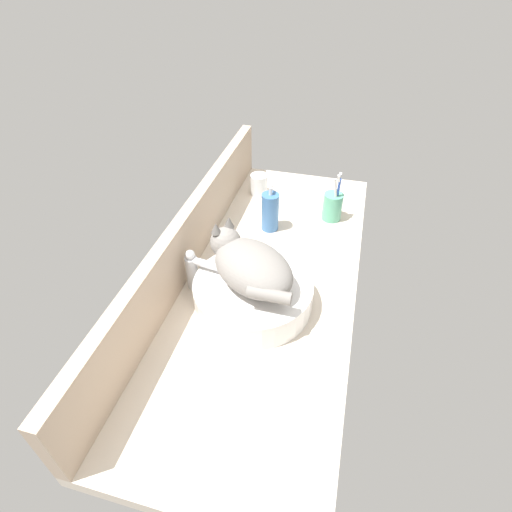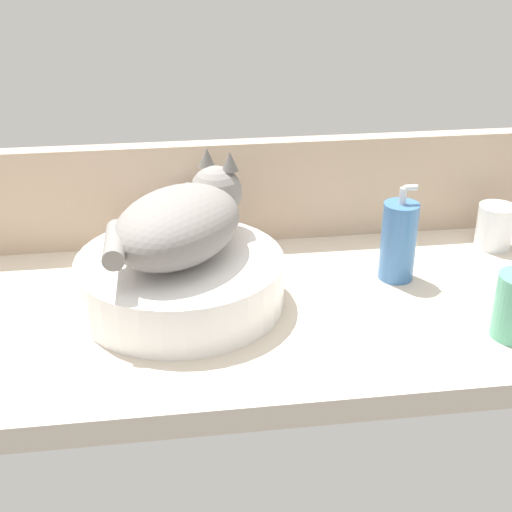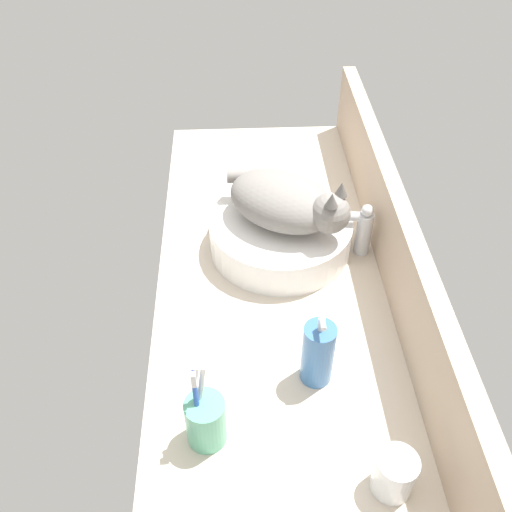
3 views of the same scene
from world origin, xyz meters
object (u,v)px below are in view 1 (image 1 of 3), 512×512
object	(u,v)px
sink_basin	(253,293)
water_glass	(259,186)
soap_dispenser	(270,212)
toothbrush_cup	(333,206)
faucet	(195,269)
cat	(249,265)

from	to	relation	value
sink_basin	water_glass	world-z (taller)	same
soap_dispenser	toothbrush_cup	world-z (taller)	toothbrush_cup
faucet	toothbrush_cup	world-z (taller)	toothbrush_cup
sink_basin	faucet	distance (cm)	18.30
sink_basin	soap_dispenser	distance (cm)	37.47
sink_basin	toothbrush_cup	bearing A→B (deg)	-18.74
cat	toothbrush_cup	xyz separation A→B (cm)	(48.18, -17.75, -8.61)
soap_dispenser	water_glass	size ratio (longest dim) A/B	2.06
soap_dispenser	water_glass	world-z (taller)	soap_dispenser
faucet	sink_basin	bearing A→B (deg)	-97.49
sink_basin	soap_dispenser	world-z (taller)	soap_dispenser
toothbrush_cup	water_glass	distance (cm)	31.80
soap_dispenser	cat	bearing A→B (deg)	-175.77
cat	faucet	size ratio (longest dim) A/B	2.22
cat	soap_dispenser	xyz separation A→B (cm)	(36.43, 2.69, -6.99)
cat	sink_basin	bearing A→B (deg)	-121.70
soap_dispenser	toothbrush_cup	size ratio (longest dim) A/B	0.91
soap_dispenser	water_glass	xyz separation A→B (cm)	(22.05, 9.59, -3.37)
sink_basin	water_glass	bearing A→B (deg)	12.80
sink_basin	soap_dispenser	xyz separation A→B (cm)	(37.15, 3.86, 2.89)
faucet	toothbrush_cup	xyz separation A→B (cm)	(46.55, -34.46, -1.93)
faucet	water_glass	bearing A→B (deg)	-4.44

